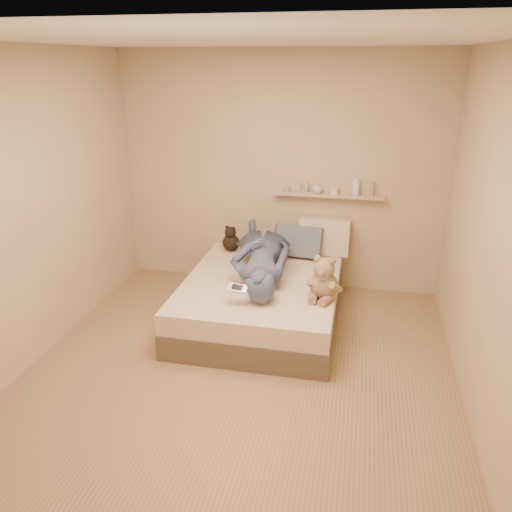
% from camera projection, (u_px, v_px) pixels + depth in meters
% --- Properties ---
extents(room, '(3.80, 3.80, 3.80)m').
position_uv_depth(room, '(238.00, 225.00, 3.79)').
color(room, '#9A7550').
rests_on(room, ground).
extents(bed, '(1.50, 1.90, 0.45)m').
position_uv_depth(bed, '(262.00, 299.00, 5.03)').
color(bed, brown).
rests_on(bed, floor).
extents(game_console, '(0.19, 0.10, 0.06)m').
position_uv_depth(game_console, '(237.00, 288.00, 4.36)').
color(game_console, '#B2B4BA').
rests_on(game_console, bed).
extents(teddy_bear, '(0.33, 0.34, 0.42)m').
position_uv_depth(teddy_bear, '(324.00, 281.00, 4.47)').
color(teddy_bear, '#9C8055').
rests_on(teddy_bear, bed).
extents(dark_plush, '(0.19, 0.19, 0.30)m').
position_uv_depth(dark_plush, '(231.00, 240.00, 5.63)').
color(dark_plush, black).
rests_on(dark_plush, bed).
extents(pillow_cream, '(0.56, 0.22, 0.41)m').
position_uv_depth(pillow_cream, '(324.00, 237.00, 5.52)').
color(pillow_cream, beige).
rests_on(pillow_cream, bed).
extents(pillow_grey, '(0.52, 0.31, 0.37)m').
position_uv_depth(pillow_grey, '(299.00, 242.00, 5.46)').
color(pillow_grey, slate).
rests_on(pillow_grey, bed).
extents(person, '(0.86, 1.72, 0.39)m').
position_uv_depth(person, '(262.00, 254.00, 5.03)').
color(person, '#43496A').
rests_on(person, bed).
extents(wall_shelf, '(1.20, 0.12, 0.03)m').
position_uv_depth(wall_shelf, '(328.00, 195.00, 5.43)').
color(wall_shelf, tan).
rests_on(wall_shelf, wall_back).
extents(shelf_bottles, '(0.97, 0.12, 0.21)m').
position_uv_depth(shelf_bottles, '(331.00, 187.00, 5.39)').
color(shelf_bottles, '#A39D8B').
rests_on(shelf_bottles, wall_shelf).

